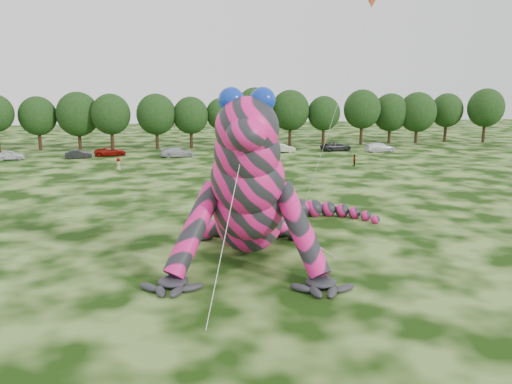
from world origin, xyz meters
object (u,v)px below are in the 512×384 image
Objects in this scene: tree_6 at (111,122)px; tree_11 at (290,118)px; tree_13 at (362,117)px; spectator_3 at (354,160)px; inflatable_gecko at (249,169)px; car_1 at (79,154)px; tree_5 at (78,121)px; tree_14 at (390,118)px; car_4 at (239,151)px; car_5 at (282,148)px; tree_12 at (324,121)px; tree_8 at (191,123)px; car_2 at (110,152)px; tree_10 at (255,117)px; flying_kite at (366,17)px; tree_9 at (221,123)px; car_6 at (336,146)px; spectator_1 at (224,175)px; tree_4 at (38,123)px; spectator_4 at (118,164)px; tree_16 at (446,118)px; spectator_5 at (287,189)px; car_3 at (178,152)px; car_7 at (380,147)px; car_0 at (10,155)px; tree_15 at (417,118)px; tree_7 at (156,122)px; tree_17 at (485,116)px.

tree_6 is 31.38m from tree_11.
tree_13 is 6.37× the size of spectator_3.
inflatable_gecko reaches higher than car_1.
tree_14 is at bearing 0.29° from tree_5.
car_5 is (7.58, 2.59, -0.01)m from car_4.
tree_12 is (37.57, 1.05, -0.26)m from tree_6.
tree_8 is (-1.11, 56.02, -0.85)m from inflatable_gecko.
car_2 is at bearing -87.23° from tree_6.
car_2 is (-24.60, -9.24, -4.58)m from tree_10.
tree_8 is at bearing -102.02° from spectator_3.
tree_9 is (-5.97, 50.12, -11.52)m from flying_kite.
car_6 reaches higher than car_5.
car_1 is (-41.62, -10.47, -3.85)m from tree_12.
spectator_1 is at bearing 118.85° from flying_kite.
inflatable_gecko is at bearing -94.23° from tree_9.
tree_9 is 2.06× the size of car_4.
tree_6 is 8.41m from car_2.
tree_4 is 6.53m from tree_5.
tree_5 reaches higher than tree_12.
inflatable_gecko reaches higher than tree_13.
flying_kite reaches higher than tree_14.
tree_6 reaches higher than tree_12.
tree_6 is 5.64× the size of spectator_4.
tree_16 reaches higher than tree_12.
tree_11 is 6.30× the size of spectator_5.
spectator_1 reaches higher than car_5.
tree_5 is at bearing 175.61° from tree_8.
car_1 is (-22.67, -10.07, -3.70)m from tree_9.
tree_9 is (18.62, 0.66, -0.41)m from tree_6.
car_3 is at bearing -44.86° from tree_6.
tree_12 is 0.89× the size of tree_13.
tree_6 reaches higher than spectator_1.
tree_6 reaches higher than car_2.
tree_6 is 0.94× the size of tree_13.
car_7 is (6.68, -2.59, 0.02)m from car_6.
tree_8 is 11.84m from car_3.
tree_5 is 2.39× the size of car_0.
car_2 is (-55.68, -8.43, -4.15)m from tree_15.
car_2 is at bearing -72.30° from car_1.
inflatable_gecko is 2.37× the size of tree_12.
tree_6 is at bearing -59.19° from car_0.
tree_15 is at bearing 1.14° from tree_7.
tree_6 is 51.06m from tree_14.
tree_8 is 1.03× the size of tree_9.
spectator_5 is at bearing -87.31° from tree_9.
tree_7 is 15.51m from car_1.
flying_kite is at bearing -70.96° from tree_7.
tree_17 reaches higher than car_1.
car_5 is (-35.29, -10.68, -3.98)m from tree_16.
car_7 is at bearing 84.40° from spectator_1.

